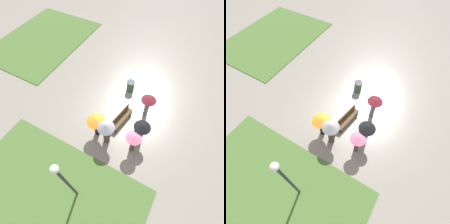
{
  "view_description": "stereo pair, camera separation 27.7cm",
  "coord_description": "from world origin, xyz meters",
  "views": [
    {
      "loc": [
        -5.41,
        -3.34,
        10.29
      ],
      "look_at": [
        0.32,
        -0.27,
        0.7
      ],
      "focal_mm": 28.0,
      "sensor_mm": 36.0,
      "label": 1
    },
    {
      "loc": [
        -5.28,
        -3.58,
        10.29
      ],
      "look_at": [
        0.32,
        -0.27,
        0.7
      ],
      "focal_mm": 28.0,
      "sensor_mm": 36.0,
      "label": 2
    }
  ],
  "objects": [
    {
      "name": "park_bench",
      "position": [
        0.35,
        -0.94,
        0.48
      ],
      "size": [
        2.03,
        0.76,
        0.9
      ],
      "rotation": [
        0.0,
        0.0,
        -0.18
      ],
      "color": "brown",
      "rests_on": "ground_plane"
    },
    {
      "name": "crowd_person_black",
      "position": [
        -0.37,
        -2.58,
        1.3
      ],
      "size": [
        0.99,
        0.99,
        1.89
      ],
      "rotation": [
        0.0,
        0.0,
        5.53
      ],
      "color": "#1E3328",
      "rests_on": "ground_plane"
    },
    {
      "name": "crowd_person_grey",
      "position": [
        -1.37,
        -0.79,
        1.35
      ],
      "size": [
        1.02,
        1.02,
        1.96
      ],
      "rotation": [
        0.0,
        0.0,
        2.4
      ],
      "color": "#47382D",
      "rests_on": "ground_plane"
    },
    {
      "name": "lawn_patch_far",
      "position": [
        5.22,
        10.07,
        0.03
      ],
      "size": [
        10.15,
        7.44,
        0.06
      ],
      "color": "#4C7033",
      "rests_on": "ground_plane"
    },
    {
      "name": "crowd_person_orange",
      "position": [
        -1.18,
        -0.0,
        1.28
      ],
      "size": [
        1.12,
        1.12,
        1.71
      ],
      "rotation": [
        0.0,
        0.0,
        2.16
      ],
      "color": "black",
      "rests_on": "ground_plane"
    },
    {
      "name": "trash_bin",
      "position": [
        3.24,
        -0.31,
        0.44
      ],
      "size": [
        0.6,
        0.6,
        0.88
      ],
      "color": "#335638",
      "rests_on": "ground_plane"
    },
    {
      "name": "crowd_person_pink",
      "position": [
        -1.15,
        -2.43,
        1.26
      ],
      "size": [
        0.92,
        0.92,
        1.76
      ],
      "rotation": [
        0.0,
        0.0,
        2.33
      ],
      "color": "#47382D",
      "rests_on": "ground_plane"
    },
    {
      "name": "ground_plane",
      "position": [
        0.0,
        0.0,
        0.0
      ],
      "size": [
        90.0,
        90.0,
        0.0
      ],
      "primitive_type": "plane",
      "color": "gray"
    },
    {
      "name": "lamp_post",
      "position": [
        -4.86,
        -0.91,
        3.01
      ],
      "size": [
        0.32,
        0.32,
        4.72
      ],
      "color": "#2D2D30",
      "rests_on": "ground_plane"
    },
    {
      "name": "crowd_person_maroon",
      "position": [
        1.7,
        -2.17,
        1.24
      ],
      "size": [
        0.97,
        0.97,
        1.75
      ],
      "rotation": [
        0.0,
        0.0,
        1.03
      ],
      "color": "slate",
      "rests_on": "ground_plane"
    }
  ]
}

